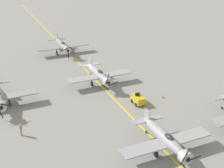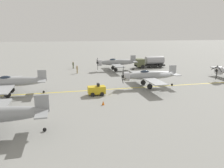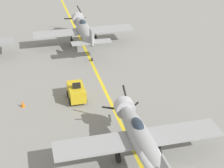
{
  "view_description": "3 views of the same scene",
  "coord_description": "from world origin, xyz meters",
  "px_view_note": "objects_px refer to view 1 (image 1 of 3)",
  "views": [
    {
      "loc": [
        19.11,
        51.46,
        24.12
      ],
      "look_at": [
        -0.74,
        7.3,
        1.6
      ],
      "focal_mm": 50.0,
      "sensor_mm": 36.0,
      "label": 1
    },
    {
      "loc": [
        -34.38,
        17.81,
        9.29
      ],
      "look_at": [
        -3.25,
        10.43,
        1.67
      ],
      "focal_mm": 35.0,
      "sensor_mm": 36.0,
      "label": 2
    },
    {
      "loc": [
        -6.92,
        -16.46,
        17.47
      ],
      "look_at": [
        -0.46,
        9.17,
        3.16
      ],
      "focal_mm": 60.0,
      "sensor_mm": 36.0,
      "label": 3
    }
  ],
  "objects_px": {
    "airplane_near_center": "(62,45)",
    "ground_crew_inspecting": "(21,129)",
    "traffic_cone": "(163,96)",
    "airplane_mid_center": "(99,74)",
    "tow_tractor": "(138,99)",
    "airplane_far_center": "(165,138)"
  },
  "relations": [
    {
      "from": "airplane_near_center",
      "to": "ground_crew_inspecting",
      "type": "height_order",
      "value": "airplane_near_center"
    },
    {
      "from": "airplane_near_center",
      "to": "traffic_cone",
      "type": "height_order",
      "value": "airplane_near_center"
    },
    {
      "from": "airplane_mid_center",
      "to": "tow_tractor",
      "type": "bearing_deg",
      "value": 95.53
    },
    {
      "from": "airplane_far_center",
      "to": "ground_crew_inspecting",
      "type": "bearing_deg",
      "value": -36.88
    },
    {
      "from": "airplane_mid_center",
      "to": "tow_tractor",
      "type": "relative_size",
      "value": 4.62
    },
    {
      "from": "airplane_near_center",
      "to": "traffic_cone",
      "type": "bearing_deg",
      "value": 99.09
    },
    {
      "from": "ground_crew_inspecting",
      "to": "tow_tractor",
      "type": "bearing_deg",
      "value": -175.55
    },
    {
      "from": "airplane_mid_center",
      "to": "ground_crew_inspecting",
      "type": "bearing_deg",
      "value": 23.49
    },
    {
      "from": "airplane_near_center",
      "to": "airplane_far_center",
      "type": "xyz_separation_m",
      "value": [
        -1.24,
        41.18,
        0.0
      ]
    },
    {
      "from": "airplane_far_center",
      "to": "airplane_mid_center",
      "type": "height_order",
      "value": "airplane_mid_center"
    },
    {
      "from": "traffic_cone",
      "to": "airplane_far_center",
      "type": "bearing_deg",
      "value": 58.03
    },
    {
      "from": "airplane_far_center",
      "to": "traffic_cone",
      "type": "bearing_deg",
      "value": -123.77
    },
    {
      "from": "airplane_mid_center",
      "to": "traffic_cone",
      "type": "distance_m",
      "value": 12.37
    },
    {
      "from": "airplane_far_center",
      "to": "tow_tractor",
      "type": "xyz_separation_m",
      "value": [
        -3.01,
        -12.46,
        -1.22
      ]
    },
    {
      "from": "airplane_far_center",
      "to": "airplane_mid_center",
      "type": "bearing_deg",
      "value": -92.04
    },
    {
      "from": "ground_crew_inspecting",
      "to": "traffic_cone",
      "type": "bearing_deg",
      "value": -176.31
    },
    {
      "from": "airplane_near_center",
      "to": "tow_tractor",
      "type": "height_order",
      "value": "airplane_near_center"
    },
    {
      "from": "airplane_near_center",
      "to": "airplane_mid_center",
      "type": "relative_size",
      "value": 1.0
    },
    {
      "from": "airplane_far_center",
      "to": "traffic_cone",
      "type": "relative_size",
      "value": 21.82
    },
    {
      "from": "ground_crew_inspecting",
      "to": "airplane_mid_center",
      "type": "bearing_deg",
      "value": -145.05
    },
    {
      "from": "ground_crew_inspecting",
      "to": "airplane_far_center",
      "type": "bearing_deg",
      "value": 144.92
    },
    {
      "from": "traffic_cone",
      "to": "airplane_mid_center",
      "type": "bearing_deg",
      "value": -50.89
    }
  ]
}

